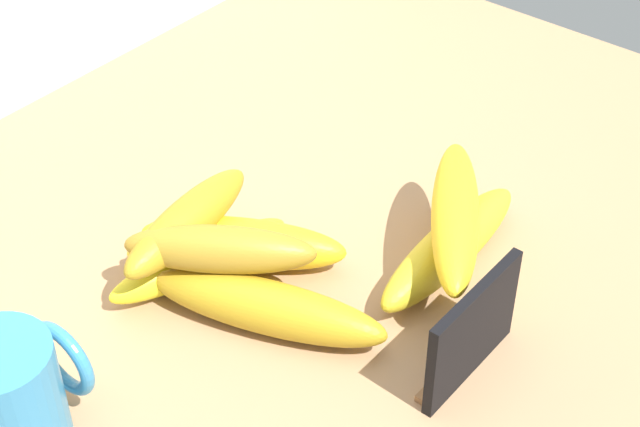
% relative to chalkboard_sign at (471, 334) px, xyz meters
% --- Properties ---
extents(counter_top, '(1.10, 0.76, 0.03)m').
position_rel_chalkboard_sign_xyz_m(counter_top, '(-0.03, 0.17, -0.05)').
color(counter_top, '#A47C58').
rests_on(counter_top, ground).
extents(chalkboard_sign, '(0.11, 0.02, 0.08)m').
position_rel_chalkboard_sign_xyz_m(chalkboard_sign, '(0.00, 0.00, 0.00)').
color(chalkboard_sign, black).
rests_on(chalkboard_sign, counter_top).
extents(coffee_mug, '(0.09, 0.08, 0.09)m').
position_rel_chalkboard_sign_xyz_m(coffee_mug, '(-0.25, 0.21, 0.01)').
color(coffee_mug, teal).
rests_on(coffee_mug, counter_top).
extents(banana_0, '(0.11, 0.20, 0.04)m').
position_rel_chalkboard_sign_xyz_m(banana_0, '(-0.06, 0.15, -0.02)').
color(banana_0, '#B9921D').
rests_on(banana_0, counter_top).
extents(banana_1, '(0.12, 0.17, 0.04)m').
position_rel_chalkboard_sign_xyz_m(banana_1, '(-0.02, 0.21, -0.02)').
color(banana_1, yellow).
rests_on(banana_1, counter_top).
extents(banana_2, '(0.07, 0.19, 0.03)m').
position_rel_chalkboard_sign_xyz_m(banana_2, '(-0.06, 0.19, -0.02)').
color(banana_2, yellow).
rests_on(banana_2, counter_top).
extents(banana_3, '(0.17, 0.08, 0.03)m').
position_rel_chalkboard_sign_xyz_m(banana_3, '(-0.05, 0.23, -0.02)').
color(banana_3, yellow).
rests_on(banana_3, counter_top).
extents(banana_4, '(0.19, 0.04, 0.04)m').
position_rel_chalkboard_sign_xyz_m(banana_4, '(0.09, 0.08, -0.02)').
color(banana_4, gold).
rests_on(banana_4, counter_top).
extents(banana_5, '(0.18, 0.14, 0.04)m').
position_rel_chalkboard_sign_xyz_m(banana_5, '(0.09, 0.07, 0.02)').
color(banana_5, yellow).
rests_on(banana_5, banana_4).
extents(banana_6, '(0.16, 0.06, 0.04)m').
position_rel_chalkboard_sign_xyz_m(banana_6, '(-0.05, 0.24, 0.01)').
color(banana_6, '#AB8A1F').
rests_on(banana_6, banana_3).
extents(banana_7, '(0.12, 0.15, 0.04)m').
position_rel_chalkboard_sign_xyz_m(banana_7, '(-0.06, 0.19, 0.02)').
color(banana_7, '#A47D24').
rests_on(banana_7, banana_2).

